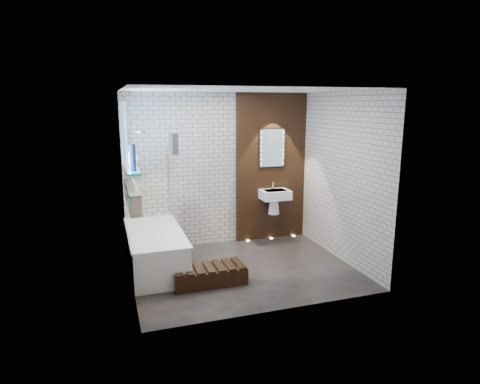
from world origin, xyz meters
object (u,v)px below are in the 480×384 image
object	(u,v)px
bath_screen	(172,178)
led_mirror	(272,148)
walnut_step	(209,275)
bathtub	(155,250)
washbasin	(275,198)

from	to	relation	value
bath_screen	led_mirror	xyz separation A→B (m)	(1.82, 0.34, 0.37)
bath_screen	walnut_step	world-z (taller)	bath_screen
bathtub	washbasin	size ratio (longest dim) A/B	3.00
led_mirror	walnut_step	world-z (taller)	led_mirror
bathtub	walnut_step	size ratio (longest dim) A/B	1.74
bath_screen	washbasin	xyz separation A→B (m)	(1.82, 0.18, -0.49)
led_mirror	walnut_step	bearing A→B (deg)	-135.33
bath_screen	led_mirror	bearing A→B (deg)	10.66
washbasin	walnut_step	bearing A→B (deg)	-138.44
washbasin	led_mirror	size ratio (longest dim) A/B	0.83
bath_screen	led_mirror	distance (m)	1.89
washbasin	led_mirror	distance (m)	0.88
bath_screen	walnut_step	bearing A→B (deg)	-77.22
led_mirror	walnut_step	xyz separation A→B (m)	(-1.55, -1.53, -1.54)
bath_screen	bathtub	bearing A→B (deg)	-128.90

